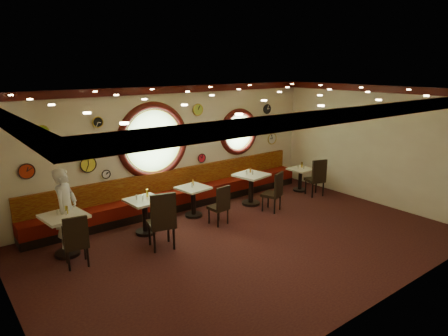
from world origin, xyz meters
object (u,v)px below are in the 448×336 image
Objects in this scene: condiment_d_bottle at (250,170)px; condiment_e_salt at (298,167)px; table_d at (251,185)px; condiment_a_bottle at (67,210)px; condiment_b_salt at (137,197)px; chair_d at (275,189)px; chair_b at (162,217)px; condiment_c_salt at (192,185)px; condiment_b_bottle at (147,193)px; table_c at (193,198)px; condiment_a_pepper at (66,213)px; condiment_e_bottle at (302,165)px; waiter at (66,209)px; chair_c at (221,203)px; condiment_a_salt at (57,213)px; chair_e at (317,175)px; condiment_e_pepper at (304,167)px; chair_a at (76,238)px; condiment_c_pepper at (192,185)px; condiment_d_pepper at (253,173)px; table_e at (300,177)px; table_b at (145,212)px; condiment_b_pepper at (143,197)px; condiment_d_salt at (247,173)px; table_a at (65,230)px; condiment_c_bottle at (193,182)px.

condiment_d_bottle is 1.85m from condiment_e_salt.
condiment_a_bottle is at bearing 179.79° from table_d.
condiment_b_salt is 1.23× the size of condiment_e_salt.
chair_d is at bearing -86.94° from condiment_d_bottle.
chair_b is at bearing -161.67° from condiment_d_bottle.
condiment_c_salt is 1.28m from condiment_b_bottle.
table_c is 8.68× the size of condiment_a_pepper.
waiter is at bearing 178.46° from condiment_e_bottle.
condiment_a_salt is at bearing 163.18° from chair_c.
chair_c is 0.35× the size of waiter.
chair_e is 0.59m from condiment_e_pepper.
chair_a is 0.99× the size of chair_d.
condiment_c_pepper reaches higher than condiment_e_bottle.
condiment_d_bottle is at bearing 64.77° from condiment_d_pepper.
condiment_c_salt is at bearing 175.88° from condiment_e_pepper.
condiment_e_salt is at bearing 143.33° from table_e.
condiment_a_bottle is (-1.67, 0.03, 0.43)m from table_b.
table_e is at bearing 15.13° from chair_a.
table_b is 3.40m from chair_d.
condiment_b_salt is at bearing 144.72° from condiment_b_pepper.
condiment_d_salt is 1.25× the size of condiment_e_salt.
condiment_a_salt is 0.68× the size of condiment_a_bottle.
chair_a is (0.01, -0.64, 0.05)m from table_a.
condiment_e_pepper is (7.07, -0.10, -0.17)m from condiment_a_salt.
chair_b reaches higher than condiment_c_salt.
condiment_d_bottle reaches higher than table_d.
condiment_a_bottle is 1.56× the size of condiment_e_pepper.
table_b is at bearing -179.12° from condiment_d_salt.
condiment_e_salt is at bearing -49.90° from waiter.
condiment_d_bottle is (3.26, 0.15, 0.42)m from table_b.
chair_d is 0.38× the size of waiter.
condiment_e_salt is (3.58, -0.28, -0.10)m from condiment_c_bottle.
condiment_c_salt is (-1.90, 1.00, 0.22)m from chair_d.
condiment_b_bottle reaches higher than chair_c.
condiment_b_pepper is at bearing -0.60° from condiment_a_bottle.
chair_a reaches higher than condiment_c_pepper.
table_a is 1.46× the size of chair_c.
table_c is at bearing -5.66° from condiment_c_salt.
condiment_b_bottle is 1.76m from waiter.
chair_e is (6.88, 0.03, 0.04)m from chair_a.
waiter reaches higher than condiment_d_pepper.
chair_b reaches higher than chair_a.
condiment_d_pepper is at bearing -179.71° from condiment_e_pepper.
chair_b is 5.24m from chair_e.
condiment_e_salt is at bearing 4.26° from chair_d.
chair_c is 1.59m from condiment_d_salt.
condiment_a_bottle reaches higher than condiment_c_bottle.
condiment_b_bottle is at bearing -175.78° from condiment_c_salt.
table_d is at bearing -121.77° from condiment_d_bottle.
condiment_b_pepper is 0.21m from condiment_b_bottle.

